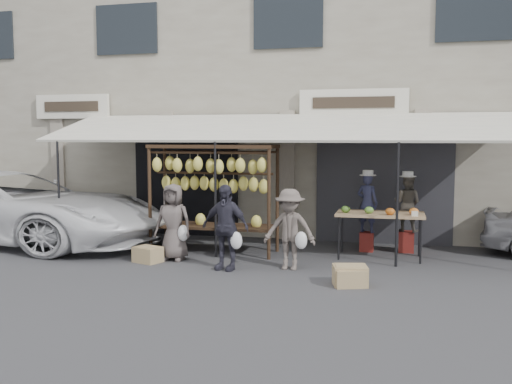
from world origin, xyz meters
TOP-DOWN VIEW (x-y plane):
  - ground_plane at (0.00, 0.00)m, footprint 90.00×90.00m
  - shophouse at (-0.00, 6.50)m, footprint 24.00×6.15m
  - awning at (0.01, 2.28)m, footprint 10.00×2.35m
  - banana_rack at (-1.17, 1.52)m, footprint 2.60×0.90m
  - produce_table at (2.18, 1.83)m, footprint 1.70×0.90m
  - vendor_left at (1.90, 2.47)m, footprint 0.52×0.42m
  - vendor_right at (2.70, 2.58)m, footprint 0.69×0.61m
  - customer_left at (-1.71, 0.68)m, footprint 0.73×0.48m
  - customer_mid at (-0.50, 0.17)m, footprint 0.96×0.53m
  - customer_right at (0.63, 0.46)m, footprint 0.97×0.58m
  - stool_left at (1.90, 2.47)m, footprint 0.30×0.30m
  - stool_right at (2.70, 2.58)m, footprint 0.39×0.39m
  - crate_near_a at (1.78, -0.47)m, footprint 0.57×0.50m
  - crate_near_b at (1.78, -0.41)m, footprint 0.62×0.52m
  - crate_far at (-2.12, 0.38)m, footprint 0.59×0.52m
  - van at (-6.43, 1.80)m, footprint 6.13×3.64m

SIDE VIEW (x-z plane):
  - ground_plane at x=0.00m, z-range 0.00..0.00m
  - crate_near_a at x=1.78m, z-range 0.00..0.29m
  - crate_far at x=-2.12m, z-range 0.00..0.30m
  - crate_near_b at x=1.78m, z-range 0.00..0.32m
  - stool_left at x=1.90m, z-range 0.00..0.40m
  - stool_right at x=2.70m, z-range 0.00..0.43m
  - customer_right at x=0.63m, z-range 0.00..1.47m
  - customer_left at x=-1.71m, z-range 0.00..1.49m
  - customer_mid at x=-0.50m, z-range 0.00..1.55m
  - produce_table at x=2.18m, z-range 0.34..1.38m
  - vendor_left at x=1.90m, z-range 0.40..1.63m
  - vendor_right at x=2.70m, z-range 0.43..1.61m
  - van at x=-6.43m, z-range 0.00..2.39m
  - banana_rack at x=-1.17m, z-range 0.45..2.69m
  - awning at x=0.01m, z-range 1.12..4.03m
  - shophouse at x=0.00m, z-range 0.00..7.30m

